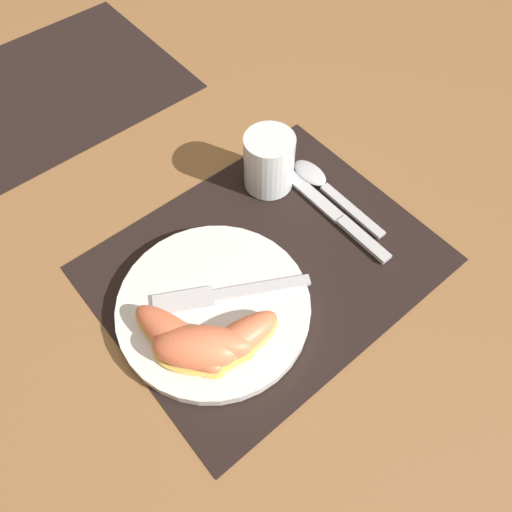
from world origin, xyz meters
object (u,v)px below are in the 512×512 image
fork (220,295)px  citrus_wedge_1 (197,348)px  knife (332,212)px  spoon (321,182)px  citrus_wedge_2 (204,344)px  citrus_wedge_3 (236,341)px  juice_glass (269,164)px  citrus_wedge_0 (178,339)px  plate (214,307)px

fork → citrus_wedge_1: citrus_wedge_1 is taller
knife → citrus_wedge_1: (-0.28, -0.05, 0.03)m
spoon → citrus_wedge_1: citrus_wedge_1 is taller
citrus_wedge_2 → citrus_wedge_3: 0.04m
juice_glass → spoon: size_ratio=0.49×
juice_glass → spoon: juice_glass is taller
spoon → citrus_wedge_1: size_ratio=1.56×
citrus_wedge_0 → citrus_wedge_2: citrus_wedge_2 is taller
citrus_wedge_2 → citrus_wedge_3: (0.03, -0.02, -0.00)m
citrus_wedge_1 → citrus_wedge_3: 0.05m
citrus_wedge_2 → citrus_wedge_3: size_ratio=0.96×
citrus_wedge_2 → citrus_wedge_3: citrus_wedge_2 is taller
juice_glass → citrus_wedge_0: bearing=-152.1°
citrus_wedge_1 → citrus_wedge_2: (0.01, -0.00, -0.00)m
citrus_wedge_0 → spoon: bearing=14.5°
juice_glass → citrus_wedge_1: bearing=-147.1°
knife → spoon: spoon is taller
knife → fork: fork is taller
juice_glass → citrus_wedge_1: (-0.24, -0.16, -0.00)m
plate → knife: plate is taller
plate → citrus_wedge_1: (-0.05, -0.04, 0.03)m
citrus_wedge_0 → citrus_wedge_3: size_ratio=1.15×
spoon → citrus_wedge_3: size_ratio=1.47×
citrus_wedge_3 → citrus_wedge_0: bearing=138.1°
plate → citrus_wedge_0: 0.07m
juice_glass → citrus_wedge_0: juice_glass is taller
plate → spoon: size_ratio=1.36×
fork → citrus_wedge_0: size_ratio=1.30×
citrus_wedge_0 → citrus_wedge_3: 0.07m
fork → citrus_wedge_1: size_ratio=1.61×
plate → knife: size_ratio=1.09×
fork → citrus_wedge_3: 0.07m
plate → fork: fork is taller
knife → citrus_wedge_2: citrus_wedge_2 is taller
plate → citrus_wedge_0: bearing=-165.3°
juice_glass → knife: 0.11m
spoon → citrus_wedge_2: 0.31m
juice_glass → fork: 0.21m
plate → citrus_wedge_2: size_ratio=2.07×
spoon → plate: bearing=-165.5°
plate → citrus_wedge_2: 0.07m
juice_glass → knife: juice_glass is taller
juice_glass → fork: bearing=-147.3°
spoon → citrus_wedge_0: citrus_wedge_0 is taller
knife → plate: bearing=-176.3°
juice_glass → citrus_wedge_3: (-0.20, -0.18, -0.01)m
knife → citrus_wedge_3: (-0.23, -0.08, 0.03)m
citrus_wedge_1 → citrus_wedge_2: bearing=-10.3°
plate → spoon: bearing=14.5°
fork → citrus_wedge_3: bearing=-112.0°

